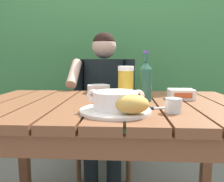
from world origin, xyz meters
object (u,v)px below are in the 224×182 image
at_px(bread_roll, 132,104).
at_px(table_knife, 152,108).
at_px(person_eating, 103,94).
at_px(butter_tub, 181,94).
at_px(chair_near_diner, 106,116).
at_px(serving_plate, 115,110).
at_px(beer_glass, 126,84).
at_px(water_glass_small, 173,105).
at_px(beer_bottle, 145,80).
at_px(diner_bowl, 99,89).
at_px(soup_bowl, 115,100).

relative_size(bread_roll, table_knife, 0.78).
distance_m(person_eating, table_knife, 0.85).
height_order(person_eating, butter_tub, person_eating).
relative_size(chair_near_diner, table_knife, 5.96).
bearing_deg(person_eating, table_knife, -70.64).
distance_m(person_eating, serving_plate, 0.87).
relative_size(serving_plate, table_knife, 1.72).
height_order(chair_near_diner, beer_glass, chair_near_diner).
bearing_deg(person_eating, chair_near_diner, 89.15).
distance_m(person_eating, bread_roll, 0.95).
xyz_separation_m(bread_roll, water_glass_small, (0.16, 0.08, -0.02)).
distance_m(chair_near_diner, serving_plate, 1.10).
bearing_deg(water_glass_small, beer_glass, 133.15).
bearing_deg(chair_near_diner, person_eating, -90.85).
xyz_separation_m(serving_plate, beer_bottle, (0.14, 0.25, 0.10)).
bearing_deg(beer_bottle, water_glass_small, -70.07).
distance_m(serving_plate, beer_glass, 0.22).
distance_m(butter_tub, diner_bowl, 0.50).
distance_m(butter_tub, table_knife, 0.32).
bearing_deg(beer_glass, butter_tub, 21.33).
bearing_deg(serving_plate, chair_near_diner, 96.82).
bearing_deg(bread_roll, serving_plate, 130.60).
distance_m(chair_near_diner, soup_bowl, 1.12).
height_order(beer_bottle, table_knife, beer_bottle).
bearing_deg(chair_near_diner, bread_roll, -80.52).
xyz_separation_m(bread_roll, beer_bottle, (0.08, 0.32, 0.06)).
relative_size(serving_plate, soup_bowl, 1.24).
bearing_deg(diner_bowl, chair_near_diner, 90.00).
xyz_separation_m(water_glass_small, table_knife, (-0.08, 0.05, -0.02)).
distance_m(chair_near_diner, butter_tub, 0.93).
xyz_separation_m(beer_glass, butter_tub, (0.29, 0.11, -0.06)).
xyz_separation_m(person_eating, table_knife, (0.28, -0.80, 0.07)).
bearing_deg(beer_glass, water_glass_small, -46.85).
bearing_deg(table_knife, person_eating, 109.36).
relative_size(person_eating, table_knife, 7.21).
bearing_deg(water_glass_small, soup_bowl, -179.00).
height_order(person_eating, water_glass_small, person_eating).
relative_size(chair_near_diner, diner_bowl, 6.86).
xyz_separation_m(beer_glass, beer_bottle, (0.10, 0.04, 0.02)).
distance_m(serving_plate, table_knife, 0.16).
height_order(beer_bottle, butter_tub, beer_bottle).
height_order(butter_tub, diner_bowl, butter_tub).
height_order(bread_roll, beer_glass, beer_glass).
distance_m(water_glass_small, butter_tub, 0.33).
relative_size(serving_plate, beer_bottle, 1.13).
relative_size(soup_bowl, bread_roll, 1.79).
distance_m(soup_bowl, water_glass_small, 0.23).
bearing_deg(bread_roll, table_knife, 55.58).
bearing_deg(beer_bottle, soup_bowl, -119.50).
height_order(chair_near_diner, beer_bottle, beer_bottle).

